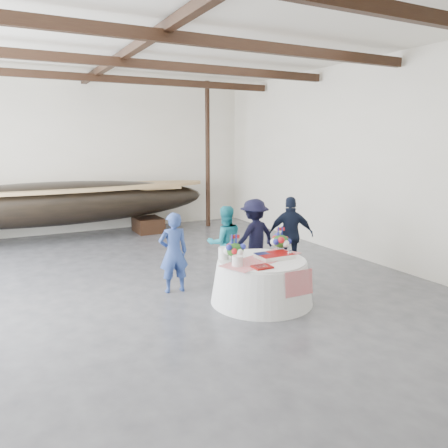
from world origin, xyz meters
TOP-DOWN VIEW (x-y plane):
  - floor at (0.00, 0.00)m, footprint 10.00×12.00m
  - wall_back at (0.00, 6.00)m, footprint 10.00×0.02m
  - wall_right at (5.00, 0.00)m, footprint 0.02×12.00m
  - ceiling at (0.00, 0.00)m, footprint 10.00×12.00m
  - pavilion_structure at (0.00, 0.85)m, footprint 9.80×11.76m
  - longboat_display at (-1.11, 5.02)m, footprint 8.68×1.74m
  - banquet_table at (1.44, -1.48)m, footprint 1.74×1.74m
  - tabletop_items at (1.43, -1.36)m, footprint 1.70×1.08m
  - guest_woman_blue at (0.29, -0.31)m, footprint 0.56×0.40m
  - guest_woman_teal at (1.46, -0.08)m, footprint 0.81×0.68m
  - guest_man_left at (2.16, -0.03)m, footprint 1.09×0.73m
  - guest_man_right at (2.89, -0.29)m, footprint 1.01×0.79m

SIDE VIEW (x-z plane):
  - floor at x=0.00m, z-range -0.01..0.01m
  - banquet_table at x=1.44m, z-range 0.00..0.75m
  - guest_woman_blue at x=0.29m, z-range 0.00..1.47m
  - guest_woman_teal at x=1.46m, z-range 0.00..1.48m
  - guest_man_left at x=2.16m, z-range 0.00..1.56m
  - guest_man_right at x=2.89m, z-range 0.00..1.60m
  - tabletop_items at x=1.43m, z-range 0.70..1.10m
  - longboat_display at x=-1.11m, z-range 0.23..1.85m
  - wall_back at x=0.00m, z-range 0.00..4.50m
  - wall_right at x=5.00m, z-range 0.00..4.50m
  - pavilion_structure at x=0.00m, z-range 1.75..6.25m
  - ceiling at x=0.00m, z-range 4.50..4.50m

